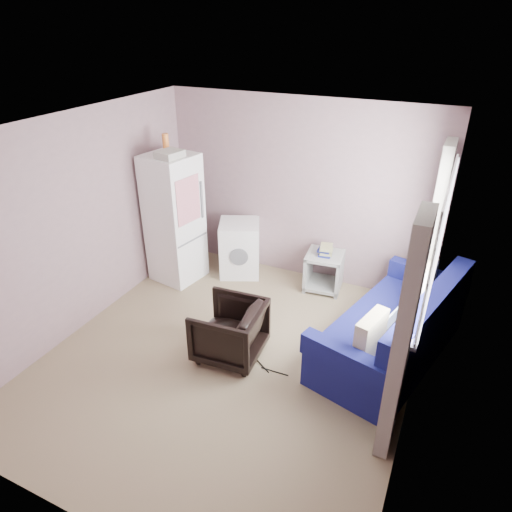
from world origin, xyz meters
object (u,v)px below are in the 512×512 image
(side_table, at_px, (324,269))
(sofa, at_px, (396,332))
(washing_machine, at_px, (240,247))
(fridge, at_px, (174,218))
(armchair, at_px, (229,328))

(side_table, height_order, sofa, sofa)
(washing_machine, xyz_separation_m, sofa, (2.38, -0.98, -0.07))
(fridge, height_order, sofa, fridge)
(sofa, bearing_deg, side_table, 151.70)
(washing_machine, relative_size, side_table, 1.20)
(sofa, bearing_deg, fridge, -174.21)
(fridge, distance_m, sofa, 3.22)
(fridge, height_order, side_table, fridge)
(washing_machine, xyz_separation_m, side_table, (1.25, 0.09, -0.10))
(armchair, bearing_deg, side_table, 159.61)
(washing_machine, bearing_deg, armchair, -90.88)
(fridge, distance_m, washing_machine, 1.02)
(armchair, height_order, sofa, sofa)
(armchair, distance_m, fridge, 1.99)
(fridge, xyz_separation_m, side_table, (2.00, 0.56, -0.60))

